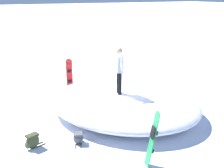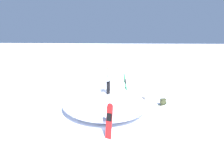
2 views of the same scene
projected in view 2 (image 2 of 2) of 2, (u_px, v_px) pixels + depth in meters
The scene contains 7 objects.
ground at pixel (102, 108), 12.30m from camera, with size 240.00×240.00×0.00m, color white.
snow_mound at pixel (104, 101), 12.07m from camera, with size 6.17×5.17×0.92m, color white.
snowboarder_standing at pixel (108, 78), 11.86m from camera, with size 0.38×1.03×1.75m.
snowboard_primary_upright at pixel (125, 83), 15.24m from camera, with size 0.36×0.33×1.60m.
snowboard_secondary_upright at pixel (109, 120), 8.44m from camera, with size 0.36×0.32×1.62m.
backpack_near at pixel (142, 100), 13.19m from camera, with size 0.45×0.60×0.35m.
backpack_far at pixel (163, 102), 12.65m from camera, with size 0.68×0.41×0.47m.
Camera 2 is at (-2.02, 11.41, 4.44)m, focal length 30.58 mm.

